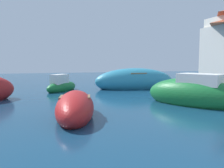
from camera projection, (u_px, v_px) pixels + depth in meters
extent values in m
ellipsoid|color=#197233|center=(192.00, 95.00, 11.93)|extent=(4.19, 5.16, 1.73)
cube|color=white|center=(200.00, 80.00, 11.59)|extent=(2.11, 2.36, 0.57)
ellipsoid|color=teal|center=(135.00, 81.00, 18.93)|extent=(6.50, 2.37, 2.07)
cube|color=brown|center=(135.00, 73.00, 18.87)|extent=(1.31, 1.86, 0.08)
ellipsoid|color=#B21E1E|center=(75.00, 108.00, 9.26)|extent=(2.23, 4.30, 1.31)
cube|color=brown|center=(75.00, 97.00, 9.22)|extent=(1.30, 1.03, 0.08)
ellipsoid|color=#197233|center=(62.00, 87.00, 17.33)|extent=(2.86, 3.10, 0.92)
cube|color=white|center=(60.00, 79.00, 17.04)|extent=(1.42, 1.50, 0.69)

